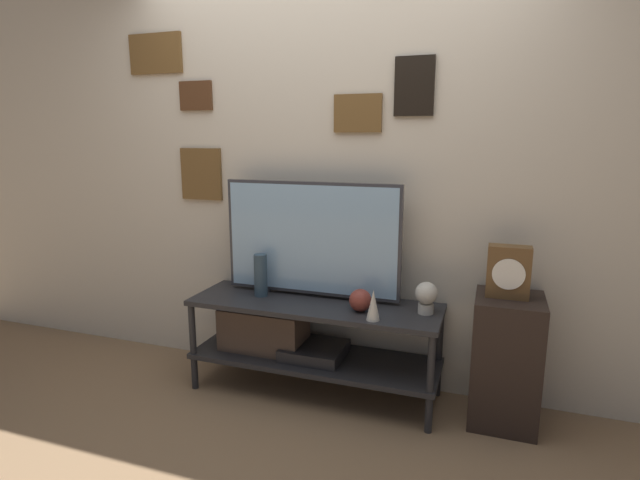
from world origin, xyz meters
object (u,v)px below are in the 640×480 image
(television, at_px, (311,239))
(decorative_bust, at_px, (426,296))
(mantel_clock, at_px, (508,272))
(vase_tall_ceramic, at_px, (261,275))
(vase_round_glass, at_px, (360,300))
(vase_slim_bronze, at_px, (373,305))

(television, xyz_separation_m, decorative_bust, (0.70, -0.07, -0.26))
(television, relative_size, mantel_clock, 3.97)
(television, relative_size, decorative_bust, 6.11)
(mantel_clock, bearing_deg, vase_tall_ceramic, -178.40)
(vase_round_glass, xyz_separation_m, mantel_clock, (0.76, 0.11, 0.21))
(vase_slim_bronze, xyz_separation_m, mantel_clock, (0.66, 0.22, 0.19))
(television, distance_m, decorative_bust, 0.75)
(television, relative_size, vase_slim_bronze, 6.45)
(vase_slim_bronze, bearing_deg, television, 148.81)
(vase_tall_ceramic, relative_size, vase_round_glass, 2.06)
(television, distance_m, vase_round_glass, 0.49)
(television, bearing_deg, vase_tall_ceramic, -162.48)
(television, xyz_separation_m, vase_slim_bronze, (0.45, -0.27, -0.27))
(television, bearing_deg, mantel_clock, -2.78)
(decorative_bust, bearing_deg, mantel_clock, 2.80)
(television, height_order, vase_slim_bronze, television)
(vase_tall_ceramic, bearing_deg, vase_round_glass, -5.81)
(television, xyz_separation_m, vase_round_glass, (0.35, -0.16, -0.30))
(decorative_bust, bearing_deg, vase_slim_bronze, -141.53)
(vase_slim_bronze, xyz_separation_m, decorative_bust, (0.25, 0.20, 0.02))
(television, distance_m, vase_slim_bronze, 0.59)
(vase_tall_ceramic, height_order, vase_round_glass, vase_tall_ceramic)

